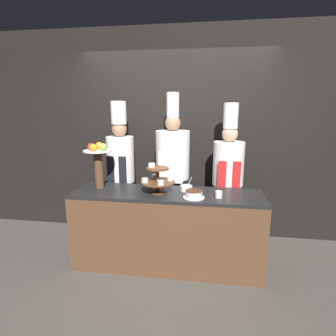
{
  "coord_description": "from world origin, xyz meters",
  "views": [
    {
      "loc": [
        0.4,
        -2.41,
        1.76
      ],
      "look_at": [
        0.0,
        0.38,
        1.12
      ],
      "focal_mm": 28.0,
      "sensor_mm": 36.0,
      "label": 1
    }
  ],
  "objects_px": {
    "serving_bowl_far": "(186,188)",
    "chef_left": "(121,168)",
    "cake_round": "(194,194)",
    "chef_center_right": "(228,174)",
    "fruit_pedestal": "(98,160)",
    "chef_center_left": "(173,169)",
    "tiered_stand": "(157,179)",
    "cup_white": "(219,194)"
  },
  "relations": [
    {
      "from": "chef_center_right",
      "to": "fruit_pedestal",
      "type": "bearing_deg",
      "value": -163.76
    },
    {
      "from": "cup_white",
      "to": "chef_center_right",
      "type": "height_order",
      "value": "chef_center_right"
    },
    {
      "from": "fruit_pedestal",
      "to": "cup_white",
      "type": "bearing_deg",
      "value": -7.02
    },
    {
      "from": "tiered_stand",
      "to": "chef_center_right",
      "type": "bearing_deg",
      "value": 34.12
    },
    {
      "from": "fruit_pedestal",
      "to": "chef_center_left",
      "type": "relative_size",
      "value": 0.27
    },
    {
      "from": "cake_round",
      "to": "chef_center_left",
      "type": "height_order",
      "value": "chef_center_left"
    },
    {
      "from": "tiered_stand",
      "to": "serving_bowl_far",
      "type": "bearing_deg",
      "value": 20.95
    },
    {
      "from": "tiered_stand",
      "to": "chef_left",
      "type": "height_order",
      "value": "chef_left"
    },
    {
      "from": "chef_center_right",
      "to": "tiered_stand",
      "type": "bearing_deg",
      "value": -145.88
    },
    {
      "from": "fruit_pedestal",
      "to": "chef_center_right",
      "type": "height_order",
      "value": "chef_center_right"
    },
    {
      "from": "cake_round",
      "to": "chef_center_left",
      "type": "relative_size",
      "value": 0.11
    },
    {
      "from": "serving_bowl_far",
      "to": "chef_center_right",
      "type": "distance_m",
      "value": 0.64
    },
    {
      "from": "cup_white",
      "to": "serving_bowl_far",
      "type": "bearing_deg",
      "value": 152.09
    },
    {
      "from": "cup_white",
      "to": "fruit_pedestal",
      "type": "bearing_deg",
      "value": 172.98
    },
    {
      "from": "chef_center_left",
      "to": "cup_white",
      "type": "bearing_deg",
      "value": -47.19
    },
    {
      "from": "fruit_pedestal",
      "to": "cake_round",
      "type": "height_order",
      "value": "fruit_pedestal"
    },
    {
      "from": "serving_bowl_far",
      "to": "chef_center_left",
      "type": "bearing_deg",
      "value": 116.56
    },
    {
      "from": "tiered_stand",
      "to": "chef_left",
      "type": "xyz_separation_m",
      "value": [
        -0.58,
        0.53,
        -0.01
      ]
    },
    {
      "from": "fruit_pedestal",
      "to": "chef_center_left",
      "type": "bearing_deg",
      "value": 28.46
    },
    {
      "from": "fruit_pedestal",
      "to": "cake_round",
      "type": "distance_m",
      "value": 1.15
    },
    {
      "from": "fruit_pedestal",
      "to": "chef_center_right",
      "type": "relative_size",
      "value": 0.28
    },
    {
      "from": "chef_left",
      "to": "tiered_stand",
      "type": "bearing_deg",
      "value": -42.31
    },
    {
      "from": "chef_left",
      "to": "serving_bowl_far",
      "type": "bearing_deg",
      "value": -25.05
    },
    {
      "from": "fruit_pedestal",
      "to": "cake_round",
      "type": "xyz_separation_m",
      "value": [
        1.1,
        -0.2,
        -0.29
      ]
    },
    {
      "from": "chef_left",
      "to": "chef_center_left",
      "type": "relative_size",
      "value": 0.95
    },
    {
      "from": "cake_round",
      "to": "chef_center_right",
      "type": "distance_m",
      "value": 0.75
    },
    {
      "from": "tiered_stand",
      "to": "fruit_pedestal",
      "type": "distance_m",
      "value": 0.73
    },
    {
      "from": "serving_bowl_far",
      "to": "chef_left",
      "type": "relative_size",
      "value": 0.09
    },
    {
      "from": "serving_bowl_far",
      "to": "chef_center_right",
      "type": "bearing_deg",
      "value": 40.82
    },
    {
      "from": "chef_center_right",
      "to": "serving_bowl_far",
      "type": "bearing_deg",
      "value": -139.18
    },
    {
      "from": "chef_left",
      "to": "fruit_pedestal",
      "type": "bearing_deg",
      "value": -105.2
    },
    {
      "from": "cake_round",
      "to": "chef_center_right",
      "type": "xyz_separation_m",
      "value": [
        0.38,
        0.64,
        0.06
      ]
    },
    {
      "from": "tiered_stand",
      "to": "cup_white",
      "type": "relative_size",
      "value": 5.27
    },
    {
      "from": "tiered_stand",
      "to": "serving_bowl_far",
      "type": "distance_m",
      "value": 0.35
    },
    {
      "from": "fruit_pedestal",
      "to": "serving_bowl_far",
      "type": "bearing_deg",
      "value": 1.01
    },
    {
      "from": "tiered_stand",
      "to": "chef_left",
      "type": "bearing_deg",
      "value": 137.69
    },
    {
      "from": "fruit_pedestal",
      "to": "chef_center_left",
      "type": "height_order",
      "value": "chef_center_left"
    },
    {
      "from": "tiered_stand",
      "to": "chef_center_right",
      "type": "height_order",
      "value": "chef_center_right"
    },
    {
      "from": "tiered_stand",
      "to": "fruit_pedestal",
      "type": "bearing_deg",
      "value": 171.99
    },
    {
      "from": "cup_white",
      "to": "serving_bowl_far",
      "type": "height_order",
      "value": "serving_bowl_far"
    },
    {
      "from": "tiered_stand",
      "to": "cake_round",
      "type": "bearing_deg",
      "value": -14.9
    },
    {
      "from": "fruit_pedestal",
      "to": "serving_bowl_far",
      "type": "xyz_separation_m",
      "value": [
        1.0,
        0.02,
        -0.29
      ]
    }
  ]
}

